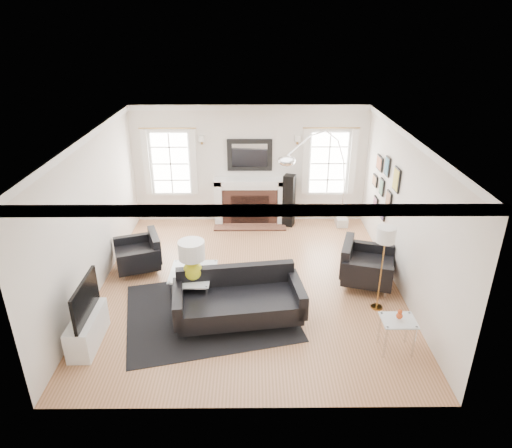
{
  "coord_description": "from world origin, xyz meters",
  "views": [
    {
      "loc": [
        0.07,
        -7.35,
        4.58
      ],
      "look_at": [
        0.13,
        0.3,
        1.1
      ],
      "focal_mm": 32.0,
      "sensor_mm": 36.0,
      "label": 1
    }
  ],
  "objects_px": {
    "armchair_left": "(140,254)",
    "armchair_right": "(364,266)",
    "arc_floor_lamp": "(317,180)",
    "coffee_table": "(193,272)",
    "fireplace": "(250,202)",
    "gourd_lamp": "(192,258)",
    "sofa": "(238,300)"
  },
  "relations": [
    {
      "from": "fireplace",
      "to": "arc_floor_lamp",
      "type": "bearing_deg",
      "value": -27.48
    },
    {
      "from": "arc_floor_lamp",
      "to": "gourd_lamp",
      "type": "bearing_deg",
      "value": -130.01
    },
    {
      "from": "armchair_right",
      "to": "gourd_lamp",
      "type": "distance_m",
      "value": 3.22
    },
    {
      "from": "armchair_left",
      "to": "armchair_right",
      "type": "distance_m",
      "value": 4.31
    },
    {
      "from": "fireplace",
      "to": "sofa",
      "type": "height_order",
      "value": "fireplace"
    },
    {
      "from": "sofa",
      "to": "armchair_right",
      "type": "relative_size",
      "value": 1.77
    },
    {
      "from": "sofa",
      "to": "gourd_lamp",
      "type": "distance_m",
      "value": 1.02
    },
    {
      "from": "gourd_lamp",
      "to": "arc_floor_lamp",
      "type": "bearing_deg",
      "value": 49.99
    },
    {
      "from": "sofa",
      "to": "armchair_left",
      "type": "bearing_deg",
      "value": 140.45
    },
    {
      "from": "coffee_table",
      "to": "arc_floor_lamp",
      "type": "relative_size",
      "value": 0.33
    },
    {
      "from": "sofa",
      "to": "fireplace",
      "type": "bearing_deg",
      "value": 87.42
    },
    {
      "from": "coffee_table",
      "to": "armchair_right",
      "type": "bearing_deg",
      "value": 2.45
    },
    {
      "from": "armchair_right",
      "to": "arc_floor_lamp",
      "type": "relative_size",
      "value": 0.49
    },
    {
      "from": "armchair_left",
      "to": "armchair_right",
      "type": "height_order",
      "value": "armchair_right"
    },
    {
      "from": "armchair_left",
      "to": "gourd_lamp",
      "type": "bearing_deg",
      "value": -48.24
    },
    {
      "from": "sofa",
      "to": "armchair_right",
      "type": "xyz_separation_m",
      "value": [
        2.3,
        1.06,
        0.01
      ]
    },
    {
      "from": "armchair_right",
      "to": "fireplace",
      "type": "bearing_deg",
      "value": 127.09
    },
    {
      "from": "arc_floor_lamp",
      "to": "coffee_table",
      "type": "bearing_deg",
      "value": -138.73
    },
    {
      "from": "gourd_lamp",
      "to": "fireplace",
      "type": "bearing_deg",
      "value": 75.69
    },
    {
      "from": "fireplace",
      "to": "sofa",
      "type": "bearing_deg",
      "value": -92.58
    },
    {
      "from": "sofa",
      "to": "armchair_left",
      "type": "height_order",
      "value": "sofa"
    },
    {
      "from": "coffee_table",
      "to": "arc_floor_lamp",
      "type": "distance_m",
      "value": 3.46
    },
    {
      "from": "armchair_right",
      "to": "arc_floor_lamp",
      "type": "xyz_separation_m",
      "value": [
        -0.66,
        2.05,
        0.97
      ]
    },
    {
      "from": "armchair_right",
      "to": "coffee_table",
      "type": "height_order",
      "value": "armchair_right"
    },
    {
      "from": "armchair_left",
      "to": "gourd_lamp",
      "type": "relative_size",
      "value": 1.62
    },
    {
      "from": "fireplace",
      "to": "arc_floor_lamp",
      "type": "relative_size",
      "value": 0.68
    },
    {
      "from": "coffee_table",
      "to": "gourd_lamp",
      "type": "relative_size",
      "value": 1.19
    },
    {
      "from": "armchair_left",
      "to": "gourd_lamp",
      "type": "xyz_separation_m",
      "value": [
        1.22,
        -1.36,
        0.66
      ]
    },
    {
      "from": "fireplace",
      "to": "armchair_left",
      "type": "bearing_deg",
      "value": -133.55
    },
    {
      "from": "gourd_lamp",
      "to": "armchair_right",
      "type": "bearing_deg",
      "value": 14.73
    },
    {
      "from": "armchair_left",
      "to": "coffee_table",
      "type": "distance_m",
      "value": 1.32
    },
    {
      "from": "armchair_left",
      "to": "coffee_table",
      "type": "xyz_separation_m",
      "value": [
        1.12,
        -0.7,
        -0.01
      ]
    }
  ]
}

